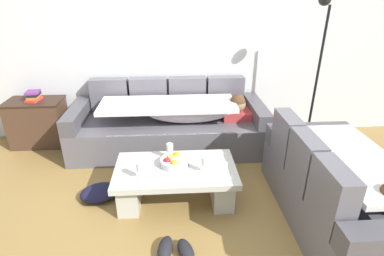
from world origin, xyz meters
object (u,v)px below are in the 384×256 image
(coffee_table, at_px, (176,179))
(wine_glass_near_right, at_px, (205,162))
(couch_near_window, at_px, (339,190))
(book_stack_on_cabinet, at_px, (33,96))
(side_cabinet, at_px, (38,123))
(floor_lamp, at_px, (317,67))
(couch_along_wall, at_px, (172,125))
(pair_of_shoes, at_px, (175,250))
(open_magazine, at_px, (213,166))
(fruit_bowl, at_px, (174,161))
(crumpled_garment, at_px, (100,192))
(wine_glass_far_back, at_px, (170,148))
(wine_glass_near_left, at_px, (140,168))

(coffee_table, xyz_separation_m, wine_glass_near_right, (0.28, -0.09, 0.26))
(couch_near_window, bearing_deg, book_stack_on_cabinet, 62.01)
(side_cabinet, distance_m, floor_lamp, 3.72)
(side_cabinet, bearing_deg, coffee_table, -36.14)
(couch_along_wall, distance_m, pair_of_shoes, 1.87)
(couch_along_wall, height_order, book_stack_on_cabinet, couch_along_wall)
(open_magazine, height_order, floor_lamp, floor_lamp)
(pair_of_shoes, bearing_deg, fruit_bowl, 89.75)
(crumpled_garment, bearing_deg, pair_of_shoes, -45.87)
(book_stack_on_cabinet, bearing_deg, crumpled_garment, -50.72)
(floor_lamp, bearing_deg, pair_of_shoes, -135.61)
(coffee_table, relative_size, wine_glass_far_back, 7.23)
(wine_glass_far_back, relative_size, side_cabinet, 0.23)
(couch_near_window, xyz_separation_m, wine_glass_near_left, (-1.79, 0.24, 0.16))
(couch_along_wall, xyz_separation_m, wine_glass_far_back, (-0.02, -0.94, 0.17))
(floor_lamp, xyz_separation_m, pair_of_shoes, (-1.78, -1.74, -1.07))
(fruit_bowl, height_order, wine_glass_near_left, wine_glass_near_left)
(wine_glass_near_right, bearing_deg, wine_glass_near_left, -173.72)
(coffee_table, xyz_separation_m, pair_of_shoes, (-0.02, -0.72, -0.19))
(wine_glass_near_right, bearing_deg, wine_glass_far_back, 139.50)
(open_magazine, xyz_separation_m, crumpled_garment, (-1.17, 0.07, -0.33))
(wine_glass_far_back, xyz_separation_m, pair_of_shoes, (0.03, -0.91, -0.45))
(crumpled_garment, bearing_deg, coffee_table, -5.43)
(coffee_table, distance_m, wine_glass_far_back, 0.32)
(couch_along_wall, height_order, wine_glass_near_right, couch_along_wall)
(fruit_bowl, xyz_separation_m, book_stack_on_cabinet, (-1.82, 1.31, 0.28))
(wine_glass_near_right, xyz_separation_m, pair_of_shoes, (-0.30, -0.63, -0.45))
(couch_near_window, relative_size, open_magazine, 6.25)
(book_stack_on_cabinet, distance_m, floor_lamp, 3.64)
(book_stack_on_cabinet, xyz_separation_m, pair_of_shoes, (1.82, -2.08, -0.66))
(couch_near_window, height_order, open_magazine, couch_near_window)
(fruit_bowl, bearing_deg, coffee_table, -72.84)
(floor_lamp, relative_size, crumpled_garment, 4.88)
(pair_of_shoes, bearing_deg, wine_glass_far_back, 92.17)
(pair_of_shoes, bearing_deg, couch_along_wall, 90.37)
(couch_along_wall, xyz_separation_m, crumpled_garment, (-0.76, -1.05, -0.27))
(fruit_bowl, relative_size, wine_glass_far_back, 1.69)
(wine_glass_near_left, bearing_deg, wine_glass_far_back, 52.18)
(open_magazine, bearing_deg, fruit_bowl, -165.82)
(open_magazine, distance_m, floor_lamp, 1.86)
(floor_lamp, relative_size, pair_of_shoes, 5.63)
(coffee_table, relative_size, floor_lamp, 0.62)
(wine_glass_near_right, distance_m, wine_glass_far_back, 0.44)
(couch_along_wall, bearing_deg, crumpled_garment, -125.85)
(coffee_table, distance_m, wine_glass_near_left, 0.44)
(book_stack_on_cabinet, xyz_separation_m, crumpled_garment, (1.05, -1.28, -0.64))
(fruit_bowl, relative_size, wine_glass_near_left, 1.69)
(couch_near_window, bearing_deg, crumpled_garment, 78.06)
(coffee_table, xyz_separation_m, open_magazine, (0.38, 0.01, 0.15))
(coffee_table, relative_size, open_magazine, 4.29)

